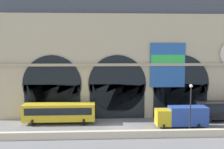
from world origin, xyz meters
name	(u,v)px	position (x,y,z in m)	size (l,w,h in m)	color
ground_plane	(120,127)	(0.00, 0.00, 0.00)	(200.00, 200.00, 0.00)	slate
quay_parapet_wall	(123,134)	(0.00, -4.88, 0.50)	(90.00, 0.70, 0.99)	beige
station_building	(117,57)	(0.04, 7.25, 10.19)	(44.57, 4.93, 21.03)	#BCAD8C
bus_midwest	(59,112)	(-9.18, 2.38, 1.78)	(11.00, 3.25, 3.10)	gold
box_truck_mideast	(182,116)	(9.15, -0.66, 1.70)	(7.50, 2.91, 3.12)	gold
street_lamp_quayside	(191,103)	(9.17, -4.08, 4.41)	(0.44, 0.44, 6.90)	black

